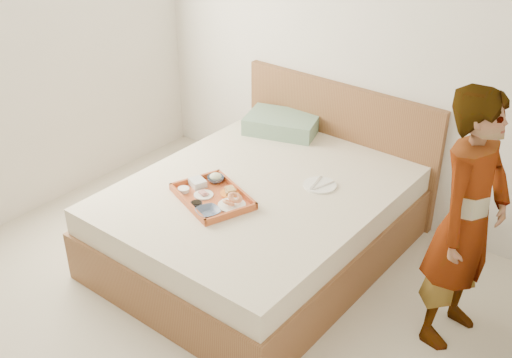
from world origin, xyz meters
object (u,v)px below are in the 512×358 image
object	(u,v)px
bed	(259,220)
tray	(212,196)
dinner_plate	(320,185)

from	to	relation	value
bed	tray	bearing A→B (deg)	-113.37
bed	dinner_plate	distance (m)	0.48
bed	tray	distance (m)	0.45
bed	dinner_plate	bearing A→B (deg)	39.60
tray	bed	bearing A→B (deg)	86.85
dinner_plate	tray	bearing A→B (deg)	-127.97
bed	dinner_plate	size ratio (longest dim) A/B	9.14
tray	dinner_plate	size ratio (longest dim) A/B	2.32
bed	dinner_plate	xyz separation A→B (m)	(0.31, 0.25, 0.27)
dinner_plate	bed	bearing A→B (deg)	-140.40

